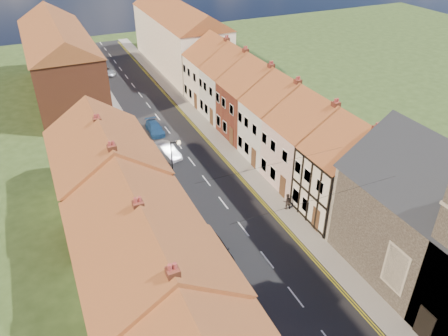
{
  "coord_description": "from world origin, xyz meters",
  "views": [
    {
      "loc": [
        -13.15,
        -10.91,
        23.32
      ],
      "look_at": [
        0.19,
        18.28,
        3.5
      ],
      "focal_mm": 35.0,
      "sensor_mm": 36.0,
      "label": 1
    }
  ],
  "objects_px": {
    "lamppost": "(174,168)",
    "car_near": "(218,249)",
    "car_mid": "(167,151)",
    "car_far": "(155,128)",
    "car_distant": "(105,71)",
    "pedestrian_right": "(287,201)"
  },
  "relations": [
    {
      "from": "lamppost",
      "to": "car_mid",
      "type": "xyz_separation_m",
      "value": [
        1.85,
        8.15,
        -2.87
      ]
    },
    {
      "from": "car_near",
      "to": "car_mid",
      "type": "distance_m",
      "value": 16.23
    },
    {
      "from": "car_near",
      "to": "car_far",
      "type": "xyz_separation_m",
      "value": [
        1.7,
        22.03,
        -0.05
      ]
    },
    {
      "from": "car_near",
      "to": "pedestrian_right",
      "type": "relative_size",
      "value": 2.45
    },
    {
      "from": "car_distant",
      "to": "pedestrian_right",
      "type": "distance_m",
      "value": 42.16
    },
    {
      "from": "lamppost",
      "to": "car_distant",
      "type": "distance_m",
      "value": 36.48
    },
    {
      "from": "lamppost",
      "to": "car_near",
      "type": "distance_m",
      "value": 8.57
    },
    {
      "from": "car_far",
      "to": "car_near",
      "type": "bearing_deg",
      "value": -92.72
    },
    {
      "from": "car_mid",
      "to": "car_far",
      "type": "xyz_separation_m",
      "value": [
        0.46,
        5.85,
        -0.1
      ]
    },
    {
      "from": "car_near",
      "to": "car_distant",
      "type": "height_order",
      "value": "car_near"
    },
    {
      "from": "car_near",
      "to": "car_mid",
      "type": "height_order",
      "value": "car_mid"
    },
    {
      "from": "car_near",
      "to": "car_mid",
      "type": "bearing_deg",
      "value": 84.8
    },
    {
      "from": "car_distant",
      "to": "lamppost",
      "type": "bearing_deg",
      "value": -105.32
    },
    {
      "from": "car_mid",
      "to": "car_distant",
      "type": "bearing_deg",
      "value": 78.65
    },
    {
      "from": "car_far",
      "to": "car_distant",
      "type": "distance_m",
      "value": 22.38
    },
    {
      "from": "car_near",
      "to": "lamppost",
      "type": "bearing_deg",
      "value": 93.52
    },
    {
      "from": "lamppost",
      "to": "car_mid",
      "type": "height_order",
      "value": "lamppost"
    },
    {
      "from": "car_distant",
      "to": "pedestrian_right",
      "type": "bearing_deg",
      "value": -93.53
    },
    {
      "from": "lamppost",
      "to": "car_mid",
      "type": "distance_m",
      "value": 8.84
    },
    {
      "from": "lamppost",
      "to": "car_near",
      "type": "bearing_deg",
      "value": -85.64
    },
    {
      "from": "lamppost",
      "to": "car_distant",
      "type": "bearing_deg",
      "value": 88.28
    },
    {
      "from": "lamppost",
      "to": "car_near",
      "type": "height_order",
      "value": "lamppost"
    }
  ]
}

